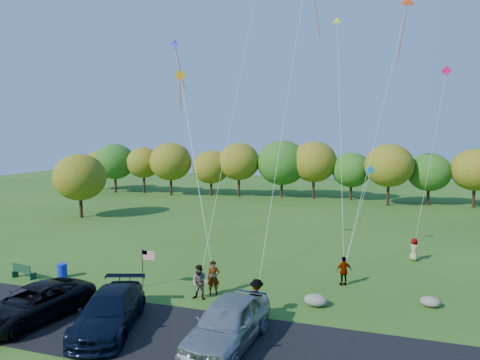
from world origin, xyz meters
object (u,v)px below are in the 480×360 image
Objects in this scene: flyer_d at (344,271)px; trash_barrel at (62,271)px; minivan_silver at (228,322)px; flyer_a at (213,278)px; flyer_e at (414,249)px; park_bench at (22,271)px; minivan_dark at (34,303)px; minivan_navy at (109,311)px; flyer_c at (257,298)px; flyer_b at (200,282)px.

trash_barrel is (-17.10, -3.97, -0.44)m from flyer_d.
flyer_a is (-2.74, 5.38, -0.09)m from minivan_silver.
minivan_silver is 13.92m from trash_barrel.
park_bench is (-23.75, -11.62, -0.31)m from flyer_e.
minivan_silver is (9.80, 0.48, 0.17)m from minivan_dark.
minivan_dark reaches higher than trash_barrel.
flyer_a is 2.19× the size of trash_barrel.
flyer_e is 0.97× the size of park_bench.
minivan_dark is 3.38× the size of flyer_d.
minivan_navy is at bearing 13.57° from minivan_dark.
flyer_e is (4.43, 6.70, -0.06)m from flyer_d.
flyer_c is at bearing 12.50° from minivan_navy.
minivan_silver reaches higher than flyer_e.
flyer_c is 1.13× the size of park_bench.
trash_barrel is (2.22, 0.95, -0.06)m from park_bench.
flyer_c is 13.44m from trash_barrel.
flyer_b is at bearing 12.00° from park_bench.
flyer_a is at bearing 66.30° from flyer_b.
flyer_c is 15.04m from flyer_e.
minivan_dark is 6.72× the size of trash_barrel.
minivan_silver is at bearing -14.96° from minivan_navy.
flyer_c is (6.09, 3.50, 0.03)m from minivan_navy.
flyer_c reaches higher than minivan_dark.
flyer_c reaches higher than trash_barrel.
flyer_d reaches higher than park_bench.
flyer_d is 1.99× the size of trash_barrel.
flyer_d is at bearing 69.67° from minivan_silver.
flyer_a reaches higher than flyer_d.
minivan_navy is 3.65× the size of flyer_e.
minivan_silver is 6.64× the size of trash_barrel.
flyer_d is 19.94m from park_bench.
park_bench is at bearing 149.00° from minivan_dark.
flyer_a is (2.97, 5.62, 0.04)m from minivan_navy.
minivan_dark is at bearing 165.86° from minivan_navy.
trash_barrel is (-12.91, 5.16, -0.62)m from minivan_silver.
flyer_b is 3.75m from flyer_c.
flyer_e is (18.43, 16.31, -0.07)m from minivan_dark.
minivan_navy is 13.63m from flyer_d.
minivan_dark is 3.08× the size of flyer_b.
flyer_c is at bearing 7.35° from park_bench.
minivan_dark is at bearing -172.91° from minivan_silver.
flyer_d is (3.81, 5.87, -0.08)m from flyer_c.
park_bench is at bearing -177.24° from flyer_b.
flyer_d reaches higher than minivan_dark.
minivan_dark is 3.07× the size of flyer_a.
minivan_dark is 24.61m from flyer_e.
flyer_b reaches higher than minivan_navy.
flyer_c is (3.56, -1.19, -0.01)m from flyer_b.
minivan_navy is (4.09, 0.23, 0.04)m from minivan_dark.
flyer_a is 12.46m from park_bench.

